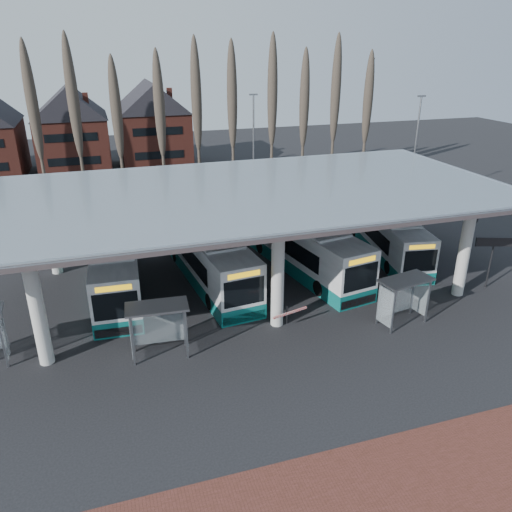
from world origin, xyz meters
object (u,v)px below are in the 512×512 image
object	(u,v)px
bus_0	(116,264)
shelter_1	(158,318)
bus_3	(385,233)
bus_2	(301,245)
shelter_2	(403,290)
bus_1	(207,255)

from	to	relation	value
bus_0	shelter_1	size ratio (longest dim) A/B	4.00
bus_3	shelter_1	size ratio (longest dim) A/B	3.79
bus_0	bus_2	distance (m)	12.35
bus_0	bus_3	xyz separation A→B (m)	(19.33, -0.00, -0.10)
bus_2	shelter_2	distance (m)	8.91
shelter_1	shelter_2	size ratio (longest dim) A/B	0.99
bus_0	shelter_2	distance (m)	17.48
bus_2	bus_0	bearing A→B (deg)	166.82
bus_0	shelter_2	world-z (taller)	bus_0
bus_2	shelter_1	bearing A→B (deg)	-154.46
shelter_1	shelter_2	distance (m)	13.26
bus_1	shelter_1	bearing A→B (deg)	-124.09
bus_0	shelter_2	bearing A→B (deg)	-29.09
shelter_2	bus_2	bearing A→B (deg)	95.65
bus_0	bus_1	size ratio (longest dim) A/B	0.97
bus_3	shelter_1	bearing A→B (deg)	-145.42
bus_0	shelter_1	distance (m)	8.51
bus_1	bus_0	bearing A→B (deg)	169.32
bus_2	shelter_2	bearing A→B (deg)	-83.63
shelter_1	bus_2	bearing A→B (deg)	39.36
bus_0	shelter_1	xyz separation A→B (m)	(1.56, -8.36, 0.42)
bus_0	bus_3	distance (m)	19.33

